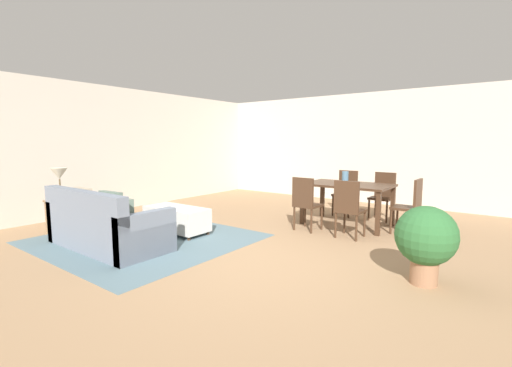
{
  "coord_description": "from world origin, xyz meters",
  "views": [
    {
      "loc": [
        2.64,
        -3.57,
        1.52
      ],
      "look_at": [
        -0.79,
        1.0,
        0.83
      ],
      "focal_mm": 24.4,
      "sensor_mm": 36.0,
      "label": 1
    }
  ],
  "objects_px": {
    "dining_table": "(347,189)",
    "dining_chair_head_east": "(411,203)",
    "ottoman_table": "(177,218)",
    "side_table": "(61,207)",
    "dining_chair_near_left": "(306,201)",
    "couch": "(106,227)",
    "dining_chair_far_left": "(346,190)",
    "dining_chair_near_right": "(349,206)",
    "vase_centerpiece": "(345,177)",
    "book_on_ottoman": "(170,206)",
    "potted_plant": "(426,238)",
    "table_lamp": "(59,175)",
    "dining_chair_far_right": "(383,193)"
  },
  "relations": [
    {
      "from": "couch",
      "to": "dining_chair_far_left",
      "type": "xyz_separation_m",
      "value": [
        1.88,
        4.2,
        0.22
      ]
    },
    {
      "from": "dining_chair_far_right",
      "to": "vase_centerpiece",
      "type": "distance_m",
      "value": 0.98
    },
    {
      "from": "vase_centerpiece",
      "to": "book_on_ottoman",
      "type": "height_order",
      "value": "vase_centerpiece"
    },
    {
      "from": "dining_chair_head_east",
      "to": "side_table",
      "type": "bearing_deg",
      "value": -143.47
    },
    {
      "from": "dining_table",
      "to": "dining_chair_head_east",
      "type": "height_order",
      "value": "dining_chair_head_east"
    },
    {
      "from": "book_on_ottoman",
      "to": "potted_plant",
      "type": "xyz_separation_m",
      "value": [
        3.85,
        0.26,
        0.05
      ]
    },
    {
      "from": "dining_chair_near_left",
      "to": "potted_plant",
      "type": "relative_size",
      "value": 1.09
    },
    {
      "from": "dining_chair_far_left",
      "to": "dining_table",
      "type": "bearing_deg",
      "value": -66.34
    },
    {
      "from": "dining_chair_near_left",
      "to": "dining_chair_near_right",
      "type": "height_order",
      "value": "same"
    },
    {
      "from": "side_table",
      "to": "potted_plant",
      "type": "height_order",
      "value": "potted_plant"
    },
    {
      "from": "dining_chair_near_left",
      "to": "ottoman_table",
      "type": "bearing_deg",
      "value": -140.27
    },
    {
      "from": "ottoman_table",
      "to": "potted_plant",
      "type": "xyz_separation_m",
      "value": [
        3.78,
        0.18,
        0.26
      ]
    },
    {
      "from": "ottoman_table",
      "to": "vase_centerpiece",
      "type": "xyz_separation_m",
      "value": [
        2.0,
        2.26,
        0.63
      ]
    },
    {
      "from": "table_lamp",
      "to": "vase_centerpiece",
      "type": "xyz_separation_m",
      "value": [
        3.44,
        3.45,
        -0.11
      ]
    },
    {
      "from": "couch",
      "to": "book_on_ottoman",
      "type": "xyz_separation_m",
      "value": [
        0.1,
        1.08,
        0.14
      ]
    },
    {
      "from": "ottoman_table",
      "to": "dining_table",
      "type": "relative_size",
      "value": 0.76
    },
    {
      "from": "dining_chair_far_right",
      "to": "dining_chair_head_east",
      "type": "height_order",
      "value": "same"
    },
    {
      "from": "dining_chair_head_east",
      "to": "potted_plant",
      "type": "bearing_deg",
      "value": -73.16
    },
    {
      "from": "dining_chair_near_left",
      "to": "dining_table",
      "type": "bearing_deg",
      "value": 64.78
    },
    {
      "from": "ottoman_table",
      "to": "dining_chair_far_left",
      "type": "height_order",
      "value": "dining_chair_far_left"
    },
    {
      "from": "couch",
      "to": "ottoman_table",
      "type": "xyz_separation_m",
      "value": [
        0.17,
        1.16,
        -0.06
      ]
    },
    {
      "from": "side_table",
      "to": "dining_chair_far_left",
      "type": "bearing_deg",
      "value": 53.38
    },
    {
      "from": "dining_chair_near_left",
      "to": "vase_centerpiece",
      "type": "height_order",
      "value": "vase_centerpiece"
    },
    {
      "from": "ottoman_table",
      "to": "book_on_ottoman",
      "type": "bearing_deg",
      "value": -135.16
    },
    {
      "from": "ottoman_table",
      "to": "dining_chair_near_left",
      "type": "height_order",
      "value": "dining_chair_near_left"
    },
    {
      "from": "table_lamp",
      "to": "dining_table",
      "type": "relative_size",
      "value": 0.35
    },
    {
      "from": "couch",
      "to": "side_table",
      "type": "xyz_separation_m",
      "value": [
        -1.26,
        -0.03,
        0.15
      ]
    },
    {
      "from": "table_lamp",
      "to": "dining_chair_far_left",
      "type": "distance_m",
      "value": 5.3
    },
    {
      "from": "dining_table",
      "to": "book_on_ottoman",
      "type": "height_order",
      "value": "dining_table"
    },
    {
      "from": "dining_chair_near_left",
      "to": "dining_chair_far_left",
      "type": "height_order",
      "value": "same"
    },
    {
      "from": "dining_chair_near_right",
      "to": "book_on_ottoman",
      "type": "height_order",
      "value": "dining_chair_near_right"
    },
    {
      "from": "side_table",
      "to": "dining_chair_near_left",
      "type": "relative_size",
      "value": 0.62
    },
    {
      "from": "side_table",
      "to": "table_lamp",
      "type": "distance_m",
      "value": 0.53
    },
    {
      "from": "dining_chair_near_right",
      "to": "vase_centerpiece",
      "type": "height_order",
      "value": "vase_centerpiece"
    },
    {
      "from": "ottoman_table",
      "to": "potted_plant",
      "type": "bearing_deg",
      "value": 2.78
    },
    {
      "from": "couch",
      "to": "dining_chair_far_right",
      "type": "bearing_deg",
      "value": 58.01
    },
    {
      "from": "couch",
      "to": "table_lamp",
      "type": "height_order",
      "value": "table_lamp"
    },
    {
      "from": "couch",
      "to": "dining_chair_near_left",
      "type": "bearing_deg",
      "value": 54.05
    },
    {
      "from": "dining_chair_near_right",
      "to": "vase_centerpiece",
      "type": "xyz_separation_m",
      "value": [
        -0.44,
        0.89,
        0.35
      ]
    },
    {
      "from": "side_table",
      "to": "dining_chair_head_east",
      "type": "relative_size",
      "value": 0.62
    },
    {
      "from": "dining_chair_far_right",
      "to": "potted_plant",
      "type": "bearing_deg",
      "value": -65.32
    },
    {
      "from": "dining_table",
      "to": "dining_chair_near_right",
      "type": "height_order",
      "value": "dining_chair_near_right"
    },
    {
      "from": "table_lamp",
      "to": "dining_chair_far_right",
      "type": "bearing_deg",
      "value": 47.48
    },
    {
      "from": "dining_chair_far_left",
      "to": "couch",
      "type": "bearing_deg",
      "value": -114.16
    },
    {
      "from": "couch",
      "to": "potted_plant",
      "type": "bearing_deg",
      "value": 18.74
    },
    {
      "from": "couch",
      "to": "potted_plant",
      "type": "relative_size",
      "value": 2.28
    },
    {
      "from": "table_lamp",
      "to": "dining_chair_head_east",
      "type": "distance_m",
      "value": 5.74
    },
    {
      "from": "side_table",
      "to": "dining_chair_far_right",
      "type": "relative_size",
      "value": 0.62
    },
    {
      "from": "dining_chair_near_left",
      "to": "dining_chair_far_right",
      "type": "relative_size",
      "value": 1.0
    },
    {
      "from": "potted_plant",
      "to": "ottoman_table",
      "type": "bearing_deg",
      "value": -177.22
    }
  ]
}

